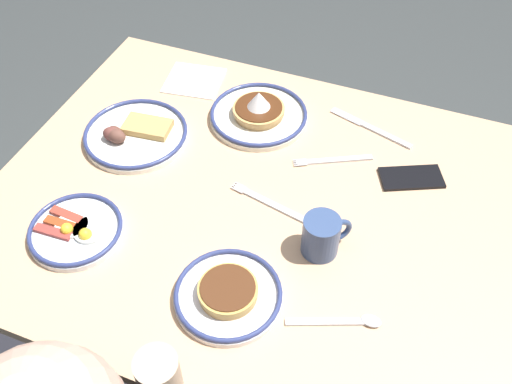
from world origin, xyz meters
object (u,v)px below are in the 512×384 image
Objects in this scene: butter_knife at (370,128)px; plate_far_companion at (228,294)px; plate_near_main at (259,113)px; tea_spoon at (347,321)px; coffee_mug at (322,235)px; fork_far at (268,202)px; plate_far_side at (76,230)px; plate_center_pancakes at (134,134)px; fork_near at (332,160)px; paper_napkin at (194,81)px; cell_phone at (411,178)px.

plate_far_companion is at bearing 76.60° from butter_knife.
plate_near_main is 0.61m from tea_spoon.
fork_far is at bearing -28.29° from coffee_mug.
coffee_mug is at bearing -163.19° from plate_far_side.
plate_center_pancakes is at bearing -16.83° from coffee_mug.
fork_near is 1.03× the size of tea_spoon.
plate_far_side reaches higher than tea_spoon.
tea_spoon is at bearing 123.68° from coffee_mug.
plate_near_main is at bearing -145.22° from plate_center_pancakes.
butter_knife is at bearing -80.78° from tea_spoon.
plate_center_pancakes is at bearing -83.99° from plate_far_side.
coffee_mug is 0.50× the size of fork_far.
plate_center_pancakes is 0.55m from coffee_mug.
paper_napkin is (0.36, -0.61, -0.01)m from plate_far_companion.
plate_near_main is 1.75× the size of cell_phone.
plate_near_main is at bearing -114.86° from plate_far_side.
coffee_mug reaches higher than plate_center_pancakes.
plate_near_main is at bearing -51.68° from coffee_mug.
butter_knife reaches higher than paper_napkin.
cell_phone is 0.19m from butter_knife.
tea_spoon is at bearing 109.84° from fork_near.
plate_center_pancakes is 1.21× the size of plate_far_companion.
plate_far_side reaches higher than paper_napkin.
plate_center_pancakes is 0.31m from plate_far_side.
plate_far_companion reaches higher than fork_far.
plate_far_companion is 0.94× the size of butter_knife.
plate_near_main is 0.32m from plate_center_pancakes.
plate_center_pancakes is 0.59m from butter_knife.
plate_far_side is at bearing 8.16° from cell_phone.
plate_far_companion is 0.26m from fork_far.
fork_far and butter_knife have the same top height.
butter_knife is at bearing -71.92° from cell_phone.
plate_far_companion is 0.45m from fork_near.
fork_near is 0.43m from tea_spoon.
plate_center_pancakes is (0.26, 0.18, -0.00)m from plate_near_main.
coffee_mug is (-0.13, -0.18, 0.03)m from plate_far_companion.
plate_near_main reaches higher than tea_spoon.
fork_near is (-0.48, -0.10, -0.01)m from plate_center_pancakes.
butter_knife is at bearing -91.10° from coffee_mug.
fork_near is at bearing -22.27° from cell_phone.
plate_center_pancakes reaches higher than butter_knife.
fork_far is (-0.35, -0.23, -0.01)m from plate_far_side.
coffee_mug is at bearing -56.32° from tea_spoon.
plate_far_side is at bearing 33.26° from fork_far.
plate_center_pancakes is 0.49m from fork_near.
plate_far_side is 0.76m from cell_phone.
plate_far_side is 1.06× the size of fork_far.
plate_near_main reaches higher than cell_phone.
cell_phone reaches higher than fork_near.
fork_near is (-0.08, -0.44, -0.01)m from plate_far_companion.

